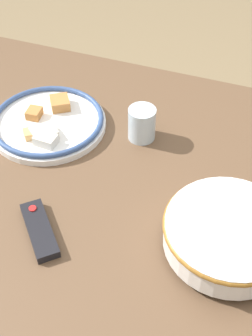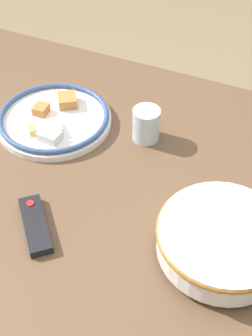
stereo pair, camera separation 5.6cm
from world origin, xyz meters
name	(u,v)px [view 2 (the right image)]	position (x,y,z in m)	size (l,w,h in m)	color
ground_plane	(115,318)	(0.00, 0.00, 0.00)	(8.00, 8.00, 0.00)	#7F6B4C
dining_table	(111,197)	(0.00, 0.00, 0.64)	(1.38, 1.00, 0.72)	brown
noodle_bowl	(222,240)	(-0.31, 0.10, 0.76)	(0.28, 0.28, 0.08)	silver
food_plate	(54,119)	(0.23, -0.12, 0.73)	(0.31, 0.31, 0.05)	white
tv_remote	(35,225)	(0.08, 0.21, 0.73)	(0.14, 0.15, 0.02)	black
drinking_glass	(146,124)	(-0.02, -0.17, 0.76)	(0.07, 0.07, 0.09)	silver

